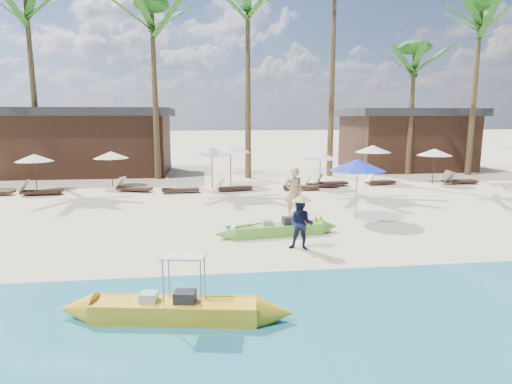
{
  "coord_description": "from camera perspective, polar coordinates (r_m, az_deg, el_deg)",
  "views": [
    {
      "loc": [
        -0.66,
        -12.14,
        3.64
      ],
      "look_at": [
        1.12,
        2.0,
        1.18
      ],
      "focal_mm": 30.0,
      "sensor_mm": 36.0,
      "label": 1
    }
  ],
  "objects": [
    {
      "name": "resort_parasol_9",
      "position": [
        25.9,
        22.69,
        4.92
      ],
      "size": [
        1.92,
        1.92,
        1.98
      ],
      "color": "#3C2418",
      "rests_on": "ground"
    },
    {
      "name": "lounger_4_left",
      "position": [
        23.09,
        -26.95,
        0.18
      ],
      "size": [
        1.91,
        0.66,
        0.64
      ],
      "rotation": [
        0.0,
        0.0,
        0.04
      ],
      "color": "#3C2418",
      "rests_on": "ground"
    },
    {
      "name": "lounger_6_left",
      "position": [
        21.68,
        -3.21,
        0.66
      ],
      "size": [
        1.88,
        0.85,
        0.62
      ],
      "rotation": [
        0.0,
        0.0,
        0.17
      ],
      "color": "#3C2418",
      "rests_on": "ground"
    },
    {
      "name": "resort_parasol_4",
      "position": [
        24.13,
        -18.79,
        4.7
      ],
      "size": [
        1.85,
        1.85,
        1.91
      ],
      "color": "#3C2418",
      "rests_on": "ground"
    },
    {
      "name": "lounger_3_right",
      "position": [
        23.0,
        -27.1,
        0.12
      ],
      "size": [
        1.85,
        0.64,
        0.62
      ],
      "rotation": [
        0.0,
        0.0,
        0.04
      ],
      "color": "#3C2418",
      "rests_on": "ground"
    },
    {
      "name": "resort_parasol_7",
      "position": [
        22.95,
        8.59,
        4.81
      ],
      "size": [
        1.82,
        1.82,
        1.88
      ],
      "color": "#3C2418",
      "rests_on": "ground"
    },
    {
      "name": "lounger_9_right",
      "position": [
        26.54,
        25.24,
        1.45
      ],
      "size": [
        2.0,
        0.71,
        0.67
      ],
      "rotation": [
        0.0,
        0.0,
        -0.05
      ],
      "color": "#3C2418",
      "rests_on": "ground"
    },
    {
      "name": "green_canoe",
      "position": [
        13.52,
        2.95,
        -5.0
      ],
      "size": [
        4.53,
        0.94,
        0.58
      ],
      "rotation": [
        0.0,
        0.0,
        0.13
      ],
      "color": "#67C43C",
      "rests_on": "ground"
    },
    {
      "name": "wet_sand_strip",
      "position": [
        8.04,
        -1.8,
        -17.12
      ],
      "size": [
        240.0,
        4.5,
        0.01
      ],
      "primitive_type": "cube",
      "color": "tan",
      "rests_on": "ground"
    },
    {
      "name": "palm_2",
      "position": [
        29.45,
        -28.19,
        19.53
      ],
      "size": [
        2.08,
        2.08,
        11.33
      ],
      "color": "brown",
      "rests_on": "ground"
    },
    {
      "name": "lounger_6_right",
      "position": [
        22.05,
        5.64,
        0.81
      ],
      "size": [
        1.97,
        0.8,
        0.65
      ],
      "rotation": [
        0.0,
        0.0,
        -0.11
      ],
      "color": "#3C2418",
      "rests_on": "ground"
    },
    {
      "name": "vendor_green",
      "position": [
        12.01,
        6.04,
        -4.31
      ],
      "size": [
        0.86,
        0.78,
        1.45
      ],
      "primitive_type": "imported",
      "rotation": [
        0.0,
        0.0,
        -0.39
      ],
      "color": "#151B3B",
      "rests_on": "ground"
    },
    {
      "name": "resort_parasol_8",
      "position": [
        25.51,
        15.31,
        5.58
      ],
      "size": [
        2.07,
        2.07,
        2.13
      ],
      "color": "#3C2418",
      "rests_on": "ground"
    },
    {
      "name": "palm_6",
      "position": [
        30.07,
        20.33,
        15.71
      ],
      "size": [
        2.08,
        2.08,
        8.51
      ],
      "color": "brown",
      "rests_on": "ground"
    },
    {
      "name": "lounger_7_left",
      "position": [
        23.04,
        8.44,
        1.08
      ],
      "size": [
        1.81,
        0.82,
        0.59
      ],
      "rotation": [
        0.0,
        0.0,
        -0.17
      ],
      "color": "#3C2418",
      "rests_on": "ground"
    },
    {
      "name": "palm_3",
      "position": [
        27.01,
        -13.63,
        20.06
      ],
      "size": [
        2.08,
        2.08,
        10.52
      ],
      "color": "brown",
      "rests_on": "ground"
    },
    {
      "name": "lounger_8_left",
      "position": [
        24.66,
        16.01,
        1.38
      ],
      "size": [
        1.81,
        0.82,
        0.59
      ],
      "rotation": [
        0.0,
        0.0,
        0.17
      ],
      "color": "#3C2418",
      "rests_on": "ground"
    },
    {
      "name": "lounger_9_left",
      "position": [
        26.7,
        25.53,
        1.42
      ],
      "size": [
        1.79,
        0.67,
        0.59
      ],
      "rotation": [
        0.0,
        0.0,
        0.08
      ],
      "color": "#3C2418",
      "rests_on": "ground"
    },
    {
      "name": "lounger_4_right",
      "position": [
        22.42,
        -16.21,
        0.6
      ],
      "size": [
        1.94,
        1.17,
        0.63
      ],
      "rotation": [
        0.0,
        0.0,
        -0.35
      ],
      "color": "#3C2418",
      "rests_on": "ground"
    },
    {
      "name": "pavilion_east",
      "position": [
        33.1,
        19.26,
        6.74
      ],
      "size": [
        8.8,
        6.6,
        4.3
      ],
      "color": "#3C2418",
      "rests_on": "ground"
    },
    {
      "name": "ground",
      "position": [
        12.69,
        -3.94,
        -6.91
      ],
      "size": [
        240.0,
        240.0,
        0.0
      ],
      "primitive_type": "plane",
      "color": "beige",
      "rests_on": "ground"
    },
    {
      "name": "palm_7",
      "position": [
        31.49,
        27.66,
        18.5
      ],
      "size": [
        2.08,
        2.08,
        11.08
      ],
      "color": "brown",
      "rests_on": "ground"
    },
    {
      "name": "lounger_7_right",
      "position": [
        23.62,
        9.69,
        1.31
      ],
      "size": [
        1.94,
        0.81,
        0.64
      ],
      "rotation": [
        0.0,
        0.0,
        0.13
      ],
      "color": "#3C2418",
      "rests_on": "ground"
    },
    {
      "name": "resort_parasol_6",
      "position": [
        23.36,
        -3.42,
        5.82
      ],
      "size": [
        2.19,
        2.19,
        2.26
      ],
      "color": "#3C2418",
      "rests_on": "ground"
    },
    {
      "name": "lounger_5_left",
      "position": [
        21.5,
        -10.38,
        0.46
      ],
      "size": [
        1.9,
        0.59,
        0.64
      ],
      "rotation": [
        0.0,
        0.0,
        -0.0
      ],
      "color": "#3C2418",
      "rests_on": "ground"
    },
    {
      "name": "palm_4",
      "position": [
        26.94,
        -1.11,
        22.24
      ],
      "size": [
        2.08,
        2.08,
        11.7
      ],
      "color": "brown",
      "rests_on": "ground"
    },
    {
      "name": "pavilion_west",
      "position": [
        30.57,
        -21.2,
        6.41
      ],
      "size": [
        10.8,
        6.6,
        4.3
      ],
      "color": "#3C2418",
      "rests_on": "ground"
    },
    {
      "name": "tourist",
      "position": [
        15.92,
        5.06,
        -0.05
      ],
      "size": [
        0.7,
        0.48,
        1.86
      ],
      "primitive_type": "imported",
      "rotation": [
        0.0,
        0.0,
        3.09
      ],
      "color": "tan",
      "rests_on": "ground"
    },
    {
      "name": "blue_umbrella",
      "position": [
        15.79,
        13.38,
        3.53
      ],
      "size": [
        2.05,
        2.05,
        2.2
      ],
      "color": "#99999E",
      "rests_on": "ground"
    },
    {
      "name": "yellow_canoe",
      "position": [
        8.2,
        -10.76,
        -15.18
      ],
      "size": [
        4.8,
        1.12,
        1.25
      ],
      "rotation": [
        0.0,
        0.0,
        -0.17
      ],
      "color": "yellow",
      "rests_on": "ground"
    },
    {
      "name": "resort_parasol_5",
      "position": [
        22.63,
        -5.92,
        5.41
      ],
      "size": [
        2.08,
        2.08,
        2.15
      ],
      "color": "#3C2418",
      "rests_on": "ground"
    },
    {
      "name": "resort_parasol_3",
      "position": [
        24.02,
        -27.46,
        4.06
      ],
      "size": [
        1.84,
        1.84,
        1.89
      ],
      "color": "#3C2418",
      "rests_on": "ground"
    }
  ]
}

